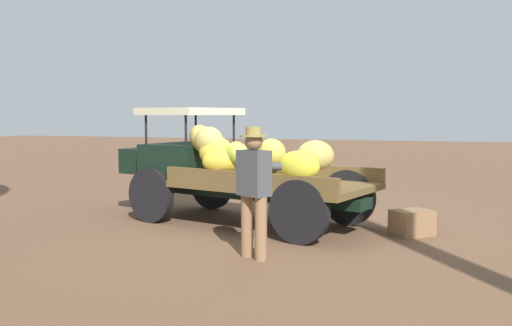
# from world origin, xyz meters

# --- Properties ---
(ground_plane) EXTENTS (60.00, 60.00, 0.00)m
(ground_plane) POSITION_xyz_m (0.00, 0.00, 0.00)
(ground_plane) COLOR brown
(truck) EXTENTS (4.66, 2.74, 1.89)m
(truck) POSITION_xyz_m (0.78, -0.09, 0.93)
(truck) COLOR black
(truck) RESTS_ON ground
(farmer) EXTENTS (0.57, 0.55, 1.63)m
(farmer) POSITION_xyz_m (-0.43, 2.03, 0.93)
(farmer) COLOR #8B6345
(farmer) RESTS_ON ground
(wooden_crate) EXTENTS (0.70, 0.69, 0.37)m
(wooden_crate) POSITION_xyz_m (-2.24, 0.07, 0.19)
(wooden_crate) COLOR olive
(wooden_crate) RESTS_ON ground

